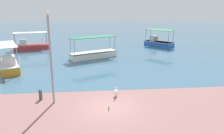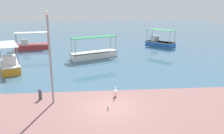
% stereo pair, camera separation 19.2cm
% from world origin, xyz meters
% --- Properties ---
extents(ground, '(120.00, 120.00, 0.00)m').
position_xyz_m(ground, '(0.00, 0.00, 0.00)').
color(ground, '#885C59').
extents(harbor_water, '(110.00, 90.00, 0.00)m').
position_xyz_m(harbor_water, '(0.00, 48.00, 0.00)').
color(harbor_water, '#3D617A').
rests_on(harbor_water, ground).
extents(fishing_boat_near_left, '(4.60, 4.99, 2.80)m').
position_xyz_m(fishing_boat_near_left, '(10.40, 23.02, 0.63)').
color(fishing_boat_near_left, blue).
rests_on(fishing_boat_near_left, harbor_water).
extents(fishing_boat_far_left, '(5.50, 3.06, 2.65)m').
position_xyz_m(fishing_boat_far_left, '(-10.54, 21.88, 0.63)').
color(fishing_boat_far_left, '#BB3333').
rests_on(fishing_boat_far_left, harbor_water).
extents(fishing_boat_far_right, '(6.35, 4.25, 2.75)m').
position_xyz_m(fishing_boat_far_right, '(-0.78, 14.85, 0.57)').
color(fishing_boat_far_right, white).
rests_on(fishing_boat_far_right, harbor_water).
extents(fishing_boat_outer, '(3.69, 5.51, 2.76)m').
position_xyz_m(fishing_boat_outer, '(-9.69, 9.70, 0.68)').
color(fishing_boat_outer, orange).
rests_on(fishing_boat_outer, harbor_water).
extents(pelican, '(0.41, 0.80, 0.80)m').
position_xyz_m(pelican, '(0.69, 1.81, 0.38)').
color(pelican, '#E0997A').
rests_on(pelican, ground).
extents(lamp_post, '(0.28, 0.28, 6.19)m').
position_xyz_m(lamp_post, '(-3.72, 1.11, 3.46)').
color(lamp_post, gray).
rests_on(lamp_post, ground).
extents(mooring_bollard, '(0.25, 0.25, 0.77)m').
position_xyz_m(mooring_bollard, '(-4.74, 1.70, 0.41)').
color(mooring_bollard, '#47474C').
rests_on(mooring_bollard, ground).
extents(glass_bottle, '(0.07, 0.07, 0.27)m').
position_xyz_m(glass_bottle, '(-0.02, -0.38, 0.11)').
color(glass_bottle, '#3F7F4C').
rests_on(glass_bottle, ground).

